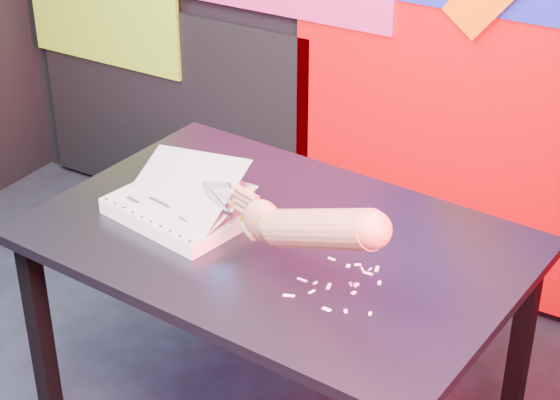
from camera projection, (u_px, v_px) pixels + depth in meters
The scene contains 7 objects.
room at pixel (9, 37), 1.93m from camera, with size 3.01×3.01×2.71m.
backdrop at pixel (351, 25), 3.19m from camera, with size 2.88×0.05×2.08m.
work_table at pixel (277, 264), 2.44m from camera, with size 1.29×0.91×0.75m.
printout_stack at pixel (181, 208), 2.47m from camera, with size 0.40×0.32×0.19m.
scissors at pixel (245, 210), 2.26m from camera, with size 0.21×0.08×0.12m.
hand_forearm at pixel (311, 227), 2.07m from camera, with size 0.47×0.20×0.24m.
paper_clippings at pixel (342, 283), 2.21m from camera, with size 0.22×0.23×0.00m.
Camera 1 is at (1.43, -1.29, 2.01)m, focal length 60.00 mm.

